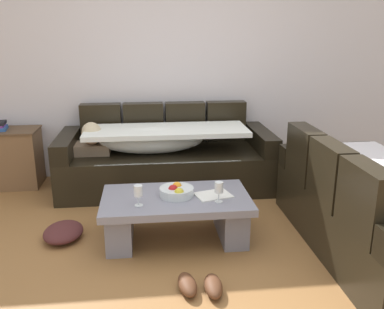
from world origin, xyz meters
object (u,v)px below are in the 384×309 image
(side_cabinet, at_px, (7,158))
(couch_near_window, at_px, (371,211))
(couch_along_wall, at_px, (164,158))
(open_magazine, at_px, (213,195))
(fruit_bowl, at_px, (177,191))
(pair_of_shoes, at_px, (200,285))
(wine_glass_near_left, at_px, (138,192))
(coffee_table, at_px, (176,212))
(wine_glass_near_right, at_px, (219,188))
(crumpled_garment, at_px, (63,232))

(side_cabinet, bearing_deg, couch_near_window, -29.01)
(couch_along_wall, height_order, open_magazine, couch_along_wall)
(couch_along_wall, bearing_deg, fruit_bowl, -87.64)
(open_magazine, height_order, pair_of_shoes, open_magazine)
(fruit_bowl, bearing_deg, wine_glass_near_left, -152.10)
(coffee_table, relative_size, side_cabinet, 1.67)
(wine_glass_near_right, bearing_deg, couch_along_wall, 104.99)
(wine_glass_near_left, xyz_separation_m, crumpled_garment, (-0.64, 0.26, -0.44))
(pair_of_shoes, bearing_deg, wine_glass_near_right, 69.66)
(coffee_table, bearing_deg, side_cabinet, 140.40)
(open_magazine, relative_size, pair_of_shoes, 0.89)
(fruit_bowl, bearing_deg, open_magazine, -5.08)
(couch_along_wall, bearing_deg, wine_glass_near_left, -100.46)
(fruit_bowl, height_order, open_magazine, fruit_bowl)
(open_magazine, bearing_deg, couch_near_window, -31.15)
(wine_glass_near_left, relative_size, wine_glass_near_right, 1.00)
(fruit_bowl, distance_m, pair_of_shoes, 0.86)
(side_cabinet, distance_m, pair_of_shoes, 2.91)
(wine_glass_near_left, xyz_separation_m, open_magazine, (0.60, 0.14, -0.11))
(coffee_table, relative_size, crumpled_garment, 3.00)
(fruit_bowl, xyz_separation_m, crumpled_garment, (-0.95, 0.09, -0.36))
(couch_near_window, distance_m, side_cabinet, 3.72)
(fruit_bowl, bearing_deg, crumpled_garment, 174.26)
(crumpled_garment, bearing_deg, open_magazine, -5.58)
(pair_of_shoes, distance_m, crumpled_garment, 1.35)
(wine_glass_near_left, relative_size, pair_of_shoes, 0.53)
(wine_glass_near_right, height_order, side_cabinet, side_cabinet)
(couch_along_wall, height_order, fruit_bowl, couch_along_wall)
(couch_near_window, relative_size, side_cabinet, 2.68)
(pair_of_shoes, bearing_deg, couch_along_wall, 94.22)
(couch_along_wall, height_order, crumpled_garment, couch_along_wall)
(crumpled_garment, bearing_deg, couch_near_window, -10.55)
(couch_near_window, relative_size, fruit_bowl, 6.90)
(open_magazine, distance_m, pair_of_shoes, 0.84)
(fruit_bowl, bearing_deg, side_cabinet, 140.71)
(couch_along_wall, distance_m, wine_glass_near_left, 1.42)
(crumpled_garment, bearing_deg, wine_glass_near_right, -11.41)
(side_cabinet, relative_size, pair_of_shoes, 2.29)
(coffee_table, distance_m, wine_glass_near_left, 0.42)
(wine_glass_near_right, bearing_deg, fruit_bowl, 153.37)
(wine_glass_near_left, relative_size, crumpled_garment, 0.42)
(couch_near_window, distance_m, wine_glass_near_left, 1.81)
(couch_near_window, xyz_separation_m, open_magazine, (-1.19, 0.33, 0.05))
(couch_along_wall, relative_size, couch_near_window, 1.18)
(couch_near_window, height_order, wine_glass_near_left, couch_near_window)
(couch_along_wall, bearing_deg, crumpled_garment, -128.47)
(coffee_table, distance_m, wine_glass_near_right, 0.44)
(coffee_table, xyz_separation_m, fruit_bowl, (0.01, 0.01, 0.18))
(couch_along_wall, relative_size, side_cabinet, 3.16)
(couch_near_window, bearing_deg, couch_along_wall, 44.24)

